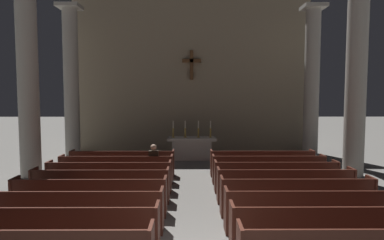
# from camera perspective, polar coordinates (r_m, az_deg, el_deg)

# --- Properties ---
(pew_left_row_2) EXTENTS (3.73, 0.50, 0.95)m
(pew_left_row_2) POSITION_cam_1_polar(r_m,az_deg,el_deg) (7.04, -21.55, -16.67)
(pew_left_row_2) COLOR #4C2319
(pew_left_row_2) RESTS_ON ground
(pew_left_row_3) EXTENTS (3.73, 0.50, 0.95)m
(pew_left_row_3) POSITION_cam_1_polar(r_m,az_deg,el_deg) (7.93, -18.84, -14.19)
(pew_left_row_3) COLOR #4C2319
(pew_left_row_3) RESTS_ON ground
(pew_left_row_4) EXTENTS (3.73, 0.50, 0.95)m
(pew_left_row_4) POSITION_cam_1_polar(r_m,az_deg,el_deg) (8.84, -16.73, -12.19)
(pew_left_row_4) COLOR #4C2319
(pew_left_row_4) RESTS_ON ground
(pew_left_row_5) EXTENTS (3.73, 0.50, 0.95)m
(pew_left_row_5) POSITION_cam_1_polar(r_m,az_deg,el_deg) (9.78, -15.04, -10.56)
(pew_left_row_5) COLOR #4C2319
(pew_left_row_5) RESTS_ON ground
(pew_left_row_6) EXTENTS (3.73, 0.50, 0.95)m
(pew_left_row_6) POSITION_cam_1_polar(r_m,az_deg,el_deg) (10.73, -13.66, -9.20)
(pew_left_row_6) COLOR #4C2319
(pew_left_row_6) RESTS_ON ground
(pew_left_row_7) EXTENTS (3.73, 0.50, 0.95)m
(pew_left_row_7) POSITION_cam_1_polar(r_m,az_deg,el_deg) (11.69, -12.52, -8.07)
(pew_left_row_7) COLOR #4C2319
(pew_left_row_7) RESTS_ON ground
(pew_left_row_8) EXTENTS (3.73, 0.50, 0.95)m
(pew_left_row_8) POSITION_cam_1_polar(r_m,az_deg,el_deg) (12.65, -11.55, -7.10)
(pew_left_row_8) COLOR #4C2319
(pew_left_row_8) RESTS_ON ground
(pew_right_row_2) EXTENTS (3.73, 0.50, 0.95)m
(pew_right_row_2) POSITION_cam_1_polar(r_m,az_deg,el_deg) (7.10, 22.24, -16.50)
(pew_right_row_2) COLOR #4C2319
(pew_right_row_2) RESTS_ON ground
(pew_right_row_3) EXTENTS (3.73, 0.50, 0.95)m
(pew_right_row_3) POSITION_cam_1_polar(r_m,az_deg,el_deg) (7.98, 19.38, -14.07)
(pew_right_row_3) COLOR #4C2319
(pew_right_row_3) RESTS_ON ground
(pew_right_row_4) EXTENTS (3.73, 0.50, 0.95)m
(pew_right_row_4) POSITION_cam_1_polar(r_m,az_deg,el_deg) (8.90, 17.14, -12.10)
(pew_right_row_4) COLOR #4C2319
(pew_right_row_4) RESTS_ON ground
(pew_right_row_5) EXTENTS (3.73, 0.50, 0.95)m
(pew_right_row_5) POSITION_cam_1_polar(r_m,az_deg,el_deg) (9.83, 15.35, -10.49)
(pew_right_row_5) COLOR #4C2319
(pew_right_row_5) RESTS_ON ground
(pew_right_row_6) EXTENTS (3.73, 0.50, 0.95)m
(pew_right_row_6) POSITION_cam_1_polar(r_m,az_deg,el_deg) (10.77, 13.88, -9.15)
(pew_right_row_6) COLOR #4C2319
(pew_right_row_6) RESTS_ON ground
(pew_right_row_7) EXTENTS (3.73, 0.50, 0.95)m
(pew_right_row_7) POSITION_cam_1_polar(r_m,az_deg,el_deg) (11.72, 12.66, -8.03)
(pew_right_row_7) COLOR #4C2319
(pew_right_row_7) RESTS_ON ground
(pew_right_row_8) EXTENTS (3.73, 0.50, 0.95)m
(pew_right_row_8) POSITION_cam_1_polar(r_m,az_deg,el_deg) (12.69, 11.63, -7.07)
(pew_right_row_8) COLOR #4C2319
(pew_right_row_8) RESTS_ON ground
(column_left_second) EXTENTS (1.00, 1.00, 6.95)m
(column_left_second) POSITION_cam_1_polar(r_m,az_deg,el_deg) (12.55, -25.80, 5.83)
(column_left_second) COLOR #ADA89E
(column_left_second) RESTS_ON ground
(column_right_second) EXTENTS (1.00, 1.00, 6.95)m
(column_right_second) POSITION_cam_1_polar(r_m,az_deg,el_deg) (12.62, 25.80, 5.82)
(column_right_second) COLOR #ADA89E
(column_right_second) RESTS_ON ground
(column_left_third) EXTENTS (1.00, 1.00, 6.95)m
(column_left_third) POSITION_cam_1_polar(r_m,az_deg,el_deg) (16.37, -19.58, 5.55)
(column_left_third) COLOR #ADA89E
(column_left_third) RESTS_ON ground
(column_right_third) EXTENTS (1.00, 1.00, 6.95)m
(column_right_third) POSITION_cam_1_polar(r_m,az_deg,el_deg) (16.43, 19.43, 5.55)
(column_right_third) COLOR #ADA89E
(column_right_third) RESTS_ON ground
(altar) EXTENTS (2.20, 0.90, 1.01)m
(altar) POSITION_cam_1_polar(r_m,az_deg,el_deg) (15.55, -0.03, -4.67)
(altar) COLOR #BCB7AD
(altar) RESTS_ON ground
(candlestick_outer_left) EXTENTS (0.16, 0.16, 0.76)m
(candlestick_outer_left) POSITION_cam_1_polar(r_m,az_deg,el_deg) (15.47, -3.19, -2.02)
(candlestick_outer_left) COLOR #B79338
(candlestick_outer_left) RESTS_ON altar
(candlestick_inner_left) EXTENTS (0.16, 0.16, 0.76)m
(candlestick_inner_left) POSITION_cam_1_polar(r_m,az_deg,el_deg) (15.45, -1.15, -2.02)
(candlestick_inner_left) COLOR #B79338
(candlestick_inner_left) RESTS_ON altar
(candlestick_inner_right) EXTENTS (0.16, 0.16, 0.76)m
(candlestick_inner_right) POSITION_cam_1_polar(r_m,az_deg,el_deg) (15.46, 1.08, -2.02)
(candlestick_inner_right) COLOR #B79338
(candlestick_inner_right) RESTS_ON altar
(candlestick_outer_right) EXTENTS (0.16, 0.16, 0.76)m
(candlestick_outer_right) POSITION_cam_1_polar(r_m,az_deg,el_deg) (15.48, 3.12, -2.01)
(candlestick_outer_right) COLOR #B79338
(candlestick_outer_right) RESTS_ON altar
(apse_with_cross) EXTENTS (11.97, 0.43, 8.07)m
(apse_with_cross) POSITION_cam_1_polar(r_m,az_deg,el_deg) (17.56, -0.08, 7.83)
(apse_with_cross) COLOR gray
(apse_with_cross) RESTS_ON ground
(lone_worshipper) EXTENTS (0.32, 0.43, 1.32)m
(lone_worshipper) POSITION_cam_1_polar(r_m,az_deg,el_deg) (11.49, -6.41, -7.11)
(lone_worshipper) COLOR #26262B
(lone_worshipper) RESTS_ON ground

